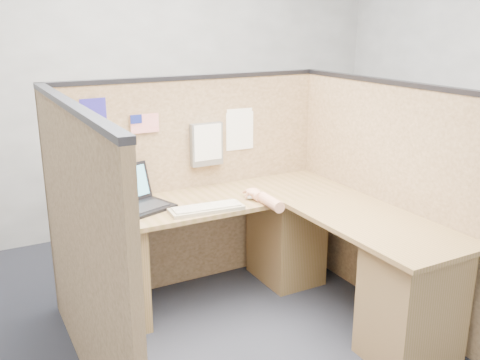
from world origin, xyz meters
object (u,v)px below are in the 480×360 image
l_desk (265,260)px  laptop (139,197)px  mouse (253,196)px  keyboard (206,208)px

l_desk → laptop: size_ratio=4.37×
l_desk → laptop: 0.92m
l_desk → laptop: bearing=144.8°
l_desk → mouse: 0.45m
keyboard → mouse: mouse is taller
l_desk → mouse: size_ratio=17.71×
keyboard → mouse: bearing=14.9°
l_desk → keyboard: (-0.33, 0.19, 0.35)m
l_desk → laptop: (-0.67, 0.47, 0.40)m
laptop → mouse: 0.76m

